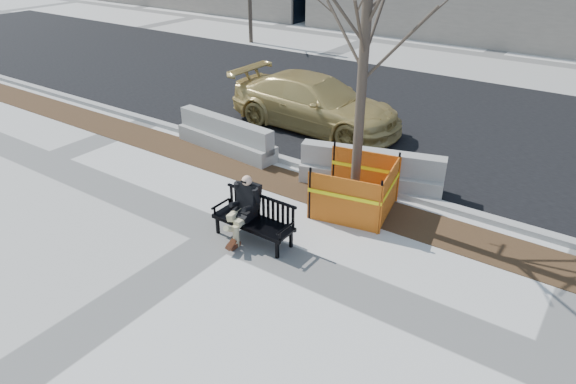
# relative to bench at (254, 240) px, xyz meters

# --- Properties ---
(ground) EXTENTS (120.00, 120.00, 0.00)m
(ground) POSITION_rel_bench_xyz_m (-0.59, -0.21, 0.00)
(ground) COLOR beige
(ground) RESTS_ON ground
(mulch_strip) EXTENTS (40.00, 1.20, 0.02)m
(mulch_strip) POSITION_rel_bench_xyz_m (-0.59, 2.39, 0.00)
(mulch_strip) COLOR #47301C
(mulch_strip) RESTS_ON ground
(asphalt_street) EXTENTS (60.00, 10.40, 0.01)m
(asphalt_street) POSITION_rel_bench_xyz_m (-0.59, 8.59, 0.00)
(asphalt_street) COLOR black
(asphalt_street) RESTS_ON ground
(curb) EXTENTS (60.00, 0.25, 0.12)m
(curb) POSITION_rel_bench_xyz_m (-0.59, 3.34, 0.06)
(curb) COLOR #9E9B93
(curb) RESTS_ON ground
(bench) EXTENTS (1.70, 0.62, 0.90)m
(bench) POSITION_rel_bench_xyz_m (0.00, 0.00, 0.00)
(bench) COLOR black
(bench) RESTS_ON ground
(seated_man) EXTENTS (0.55, 0.92, 1.28)m
(seated_man) POSITION_rel_bench_xyz_m (-0.23, 0.05, 0.00)
(seated_man) COLOR black
(seated_man) RESTS_ON ground
(tree_fence) EXTENTS (2.75, 2.75, 5.86)m
(tree_fence) POSITION_rel_bench_xyz_m (1.03, 2.18, 0.00)
(tree_fence) COLOR orange
(tree_fence) RESTS_ON ground
(sedan) EXTENTS (5.34, 2.25, 1.54)m
(sedan) POSITION_rel_bench_xyz_m (-2.30, 5.89, 0.00)
(sedan) COLOR tan
(sedan) RESTS_ON ground
(jersey_barrier_left) EXTENTS (3.25, 0.93, 0.92)m
(jersey_barrier_left) POSITION_rel_bench_xyz_m (-3.36, 3.07, 0.00)
(jersey_barrier_left) COLOR gray
(jersey_barrier_left) RESTS_ON ground
(jersey_barrier_right) EXTENTS (3.35, 1.55, 0.94)m
(jersey_barrier_right) POSITION_rel_bench_xyz_m (0.83, 3.34, 0.00)
(jersey_barrier_right) COLOR gray
(jersey_barrier_right) RESTS_ON ground
(far_tree_left) EXTENTS (2.51, 2.51, 5.97)m
(far_tree_left) POSITION_rel_bench_xyz_m (-11.48, 14.36, 0.00)
(far_tree_left) COLOR #4D3F31
(far_tree_left) RESTS_ON ground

